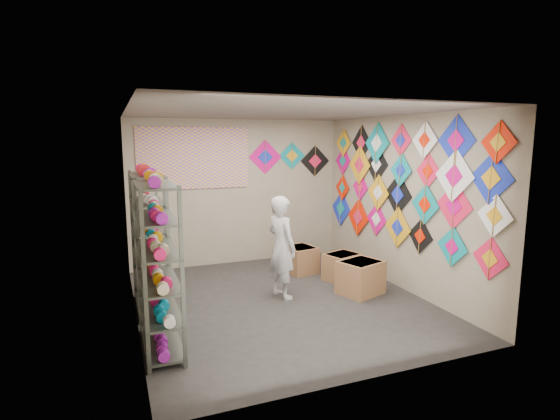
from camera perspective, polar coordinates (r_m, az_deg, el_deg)
name	(u,v)px	position (r m, az deg, el deg)	size (l,w,h in m)	color
ground	(281,301)	(6.50, 0.14, -11.85)	(4.50, 4.50, 0.00)	#292624
room_walls	(281,189)	(6.10, 0.14, 2.72)	(4.50, 4.50, 4.50)	tan
shelf_rack_front	(158,267)	(5.01, -15.60, -7.20)	(0.40, 1.10, 1.90)	#4C5147
shelf_rack_back	(148,241)	(6.27, -16.80, -3.96)	(0.40, 1.10, 1.90)	#4C5147
string_spools	(153,245)	(5.61, -16.31, -4.46)	(0.12, 2.36, 0.12)	#FB1866
kite_wall_display	(398,184)	(7.09, 15.12, 3.27)	(0.06, 4.31, 2.08)	#F51B4A
back_wall_kites	(290,158)	(8.54, 1.30, 6.78)	(1.69, 0.02, 0.73)	#DE077B
poster	(194,158)	(8.01, -11.15, 6.66)	(2.00, 0.01, 1.10)	#9B51B1
shopkeeper	(281,247)	(6.45, 0.19, -4.87)	(0.51, 0.64, 1.53)	silver
carton_a	(360,277)	(6.83, 10.47, -8.66)	(0.61, 0.51, 0.51)	#986C42
carton_b	(342,267)	(7.44, 8.11, -7.36)	(0.55, 0.45, 0.45)	#986C42
carton_c	(300,260)	(7.77, 2.65, -6.49)	(0.48, 0.53, 0.46)	#986C42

